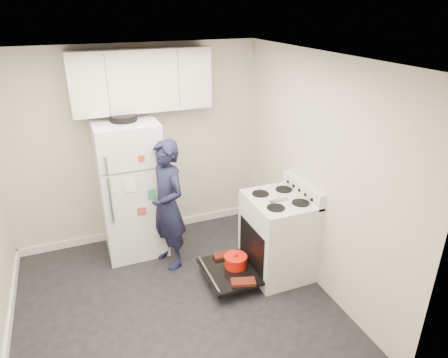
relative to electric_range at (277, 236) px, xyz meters
name	(u,v)px	position (x,y,z in m)	size (l,w,h in m)	color
room	(165,203)	(-1.29, -0.12, 0.74)	(3.21, 3.21, 2.51)	black
electric_range	(277,236)	(0.00, 0.00, 0.00)	(0.66, 0.76, 1.10)	silver
open_oven_door	(232,267)	(-0.55, 0.01, -0.29)	(0.55, 0.72, 0.21)	black
refrigerator	(131,188)	(-1.43, 1.10, 0.38)	(0.72, 0.74, 1.76)	silver
upper_cabinets	(141,80)	(-1.16, 1.28, 1.63)	(1.60, 0.33, 0.70)	silver
person	(167,205)	(-1.10, 0.62, 0.31)	(0.57, 0.37, 1.56)	#161831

